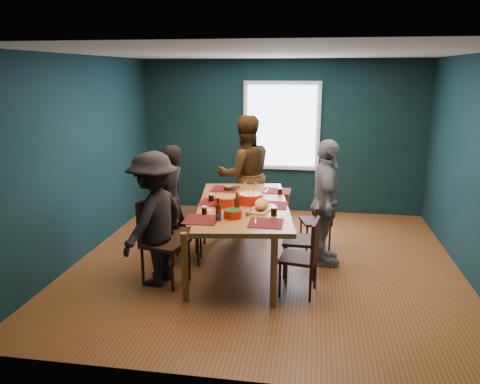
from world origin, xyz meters
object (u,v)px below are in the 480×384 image
object	(u,v)px
chair_right_near	(306,252)
person_back	(245,175)
chair_right_far	(321,216)
bowl_dumpling	(250,198)
chair_left_mid	(181,227)
chair_left_near	(158,234)
dining_table	(243,210)
person_near_left	(154,219)
person_right	(326,203)
chair_left_far	(180,207)
bowl_herbs	(233,213)
chair_right_mid	(308,234)
bowl_salad	(226,201)
cutting_board	(261,205)
person_far_left	(170,201)

from	to	relation	value
chair_right_near	person_back	bearing A→B (deg)	124.84
chair_right_far	person_back	world-z (taller)	person_back
bowl_dumpling	chair_right_near	bearing A→B (deg)	-43.80
chair_left_mid	chair_left_near	bearing A→B (deg)	-106.90
dining_table	person_near_left	distance (m)	1.15
bowl_dumpling	person_right	bearing A→B (deg)	14.16
chair_left_far	bowl_herbs	world-z (taller)	chair_left_far
chair_left_mid	chair_right_mid	distance (m)	1.68
dining_table	chair_left_far	distance (m)	1.15
dining_table	bowl_salad	distance (m)	0.27
person_back	bowl_dumpling	size ratio (longest dim) A/B	5.76
person_back	cutting_board	xyz separation A→B (m)	(0.44, -1.58, -0.01)
chair_left_far	bowl_salad	bearing A→B (deg)	-36.62
person_far_left	person_near_left	world-z (taller)	person_near_left
dining_table	bowl_salad	xyz separation A→B (m)	(-0.20, -0.11, 0.14)
chair_left_far	bowl_salad	distance (m)	1.07
bowl_salad	chair_left_far	bearing A→B (deg)	140.71
dining_table	cutting_board	size ratio (longest dim) A/B	3.97
dining_table	person_right	world-z (taller)	person_right
chair_left_near	bowl_salad	bearing A→B (deg)	46.61
cutting_board	person_right	bearing A→B (deg)	46.03
bowl_dumpling	cutting_board	world-z (taller)	bowl_dumpling
bowl_dumpling	chair_left_far	bearing A→B (deg)	155.03
chair_left_mid	person_near_left	bearing A→B (deg)	-108.86
bowl_salad	chair_left_near	bearing A→B (deg)	-146.66
person_far_left	person_right	bearing A→B (deg)	106.73
chair_right_mid	bowl_dumpling	bearing A→B (deg)	169.26
person_back	person_near_left	xyz separation A→B (m)	(-0.78, -2.00, -0.12)
chair_right_mid	bowl_dumpling	distance (m)	0.85
person_right	person_near_left	xyz separation A→B (m)	(-2.01, -0.90, -0.03)
chair_left_near	cutting_board	distance (m)	1.29
person_right	bowl_herbs	xyz separation A→B (m)	(-1.07, -0.85, 0.07)
person_back	cutting_board	size ratio (longest dim) A/B	3.09
chair_right_far	bowl_herbs	xyz separation A→B (m)	(-1.04, -1.39, 0.40)
chair_right_mid	person_right	xyz separation A→B (m)	(0.21, 0.40, 0.29)
dining_table	person_far_left	bearing A→B (deg)	158.18
chair_right_far	chair_right_near	xyz separation A→B (m)	(-0.18, -1.48, 0.02)
chair_left_mid	bowl_salad	size ratio (longest dim) A/B	2.91
person_back	chair_left_near	bearing A→B (deg)	45.75
dining_table	person_back	xyz separation A→B (m)	(-0.18, 1.38, 0.15)
chair_left_far	bowl_dumpling	world-z (taller)	bowl_dumpling
chair_right_near	person_right	size ratio (longest dim) A/B	0.54
chair_left_mid	chair_right_near	world-z (taller)	chair_right_near
chair_left_near	chair_right_mid	world-z (taller)	chair_left_near
chair_left_mid	chair_right_mid	size ratio (longest dim) A/B	0.91
chair_left_near	bowl_dumpling	size ratio (longest dim) A/B	3.22
dining_table	bowl_herbs	distance (m)	0.59
chair_left_mid	chair_left_near	xyz separation A→B (m)	(-0.10, -0.62, 0.11)
bowl_dumpling	cutting_board	xyz separation A→B (m)	(0.17, -0.24, -0.01)
person_back	bowl_salad	xyz separation A→B (m)	(-0.02, -1.49, -0.01)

